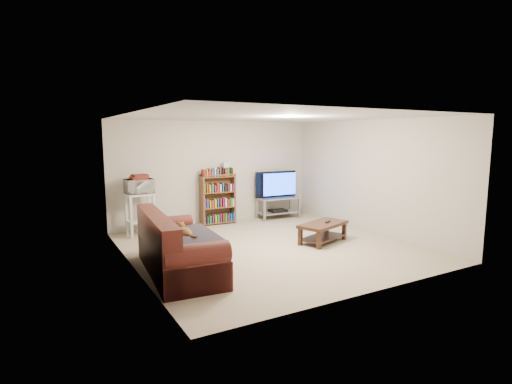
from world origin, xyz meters
TOP-DOWN VIEW (x-y plane):
  - floor at (0.00, 0.00)m, footprint 5.00×5.00m
  - ceiling at (0.00, 0.00)m, footprint 5.00×5.00m
  - wall_back at (0.00, 2.50)m, footprint 5.00×0.00m
  - wall_front at (0.00, -2.50)m, footprint 5.00×0.00m
  - wall_left at (-2.50, 0.00)m, footprint 0.00×5.00m
  - wall_right at (2.50, 0.00)m, footprint 0.00×5.00m
  - sofa at (-2.01, -0.46)m, footprint 1.11×2.21m
  - blanket at (-1.84, -0.62)m, footprint 0.84×1.08m
  - cat at (-1.82, -0.43)m, footprint 0.28×0.60m
  - coffee_table at (1.06, -0.19)m, footprint 1.18×0.85m
  - remote at (1.17, -0.21)m, footprint 0.18×0.12m
  - tv_stand at (1.54, 2.18)m, footprint 1.07×0.51m
  - television at (1.54, 2.18)m, footprint 1.14×0.19m
  - dvd_player at (1.54, 2.18)m, footprint 0.43×0.31m
  - bookshelf at (-0.05, 2.30)m, footprint 0.82×0.28m
  - shelf_clutter at (0.05, 2.31)m, footprint 0.60×0.19m
  - microwave_stand at (-1.90, 2.11)m, footprint 0.58×0.45m
  - microwave at (-1.90, 2.11)m, footprint 0.57×0.41m
  - game_boxes at (-1.90, 2.11)m, footprint 0.34×0.31m

SIDE VIEW (x-z plane):
  - floor at x=0.00m, z-range 0.00..0.00m
  - dvd_player at x=1.54m, z-range 0.16..0.22m
  - coffee_table at x=1.06m, z-range 0.08..0.46m
  - sofa at x=-2.01m, z-range -0.14..0.78m
  - tv_stand at x=1.54m, z-range 0.09..0.62m
  - remote at x=1.17m, z-range 0.39..0.41m
  - blanket at x=-1.84m, z-range 0.45..0.63m
  - microwave_stand at x=-1.90m, z-range 0.12..1.01m
  - cat at x=-1.82m, z-range 0.51..0.69m
  - bookshelf at x=-0.05m, z-range 0.02..1.20m
  - television at x=1.54m, z-range 0.53..1.18m
  - microwave at x=-1.90m, z-range 0.88..1.18m
  - wall_back at x=0.00m, z-range -1.30..3.70m
  - wall_front at x=0.00m, z-range -1.30..3.70m
  - wall_left at x=-2.50m, z-range -1.30..3.70m
  - wall_right at x=2.50m, z-range -1.30..3.70m
  - game_boxes at x=-1.90m, z-range 1.18..1.23m
  - shelf_clutter at x=0.05m, z-range 1.15..1.43m
  - ceiling at x=0.00m, z-range 2.40..2.40m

